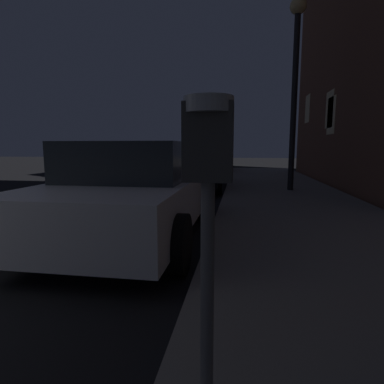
% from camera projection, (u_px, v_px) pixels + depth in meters
% --- Properties ---
extents(parking_meter, '(0.19, 0.19, 1.39)m').
position_uv_depth(parking_meter, '(208.00, 186.00, 1.23)').
color(parking_meter, '#59595B').
rests_on(parking_meter, sidewalk).
extents(car_white, '(2.09, 4.09, 1.43)m').
position_uv_depth(car_white, '(134.00, 191.00, 4.72)').
color(car_white, silver).
rests_on(car_white, ground).
extents(car_black, '(2.16, 4.10, 1.43)m').
position_uv_depth(car_black, '(192.00, 167.00, 10.22)').
color(car_black, black).
rests_on(car_black, ground).
extents(car_red, '(2.19, 4.26, 1.43)m').
position_uv_depth(car_red, '(211.00, 159.00, 17.01)').
color(car_red, maroon).
rests_on(car_red, ground).
extents(car_green, '(1.97, 4.40, 1.43)m').
position_uv_depth(car_green, '(219.00, 156.00, 23.25)').
color(car_green, '#19592D').
rests_on(car_green, ground).
extents(street_lamp, '(0.44, 0.44, 5.12)m').
position_uv_depth(street_lamp, '(296.00, 64.00, 8.50)').
color(street_lamp, black).
rests_on(street_lamp, sidewalk).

